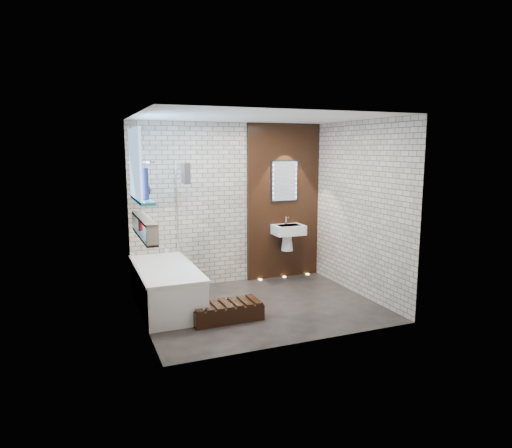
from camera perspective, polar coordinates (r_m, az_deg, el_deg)
name	(u,v)px	position (r m, az deg, el deg)	size (l,w,h in m)	color
ground	(260,306)	(6.52, 0.50, -10.22)	(3.20, 3.20, 0.00)	black
room_shell	(260,215)	(6.20, 0.52, 1.15)	(3.24, 3.20, 2.60)	gray
walnut_panel	(283,202)	(7.74, 3.45, 2.80)	(1.30, 0.06, 2.60)	black
clerestory_window	(137,171)	(6.08, -14.67, 6.37)	(0.18, 1.00, 0.94)	#7FADE0
display_niche	(144,228)	(5.97, -13.77, -0.43)	(0.14, 1.30, 0.26)	teal
bathtub	(166,287)	(6.51, -11.16, -7.73)	(0.79, 1.74, 0.70)	white
bath_screen	(182,211)	(6.79, -9.18, 1.59)	(0.01, 0.78, 1.40)	white
towel	(186,173)	(6.47, -8.78, 6.29)	(0.09, 0.22, 0.29)	black
shower_head	(150,162)	(6.71, -13.07, 7.55)	(0.18, 0.18, 0.02)	silver
washbasin	(288,233)	(7.64, 4.04, -1.17)	(0.50, 0.36, 0.58)	white
led_mirror	(285,181)	(7.67, 3.59, 5.37)	(0.50, 0.02, 0.70)	black
walnut_step	(226,312)	(6.02, -3.75, -10.92)	(0.91, 0.41, 0.20)	black
niche_bottles	(145,231)	(5.92, -13.68, -0.86)	(0.06, 0.87, 0.15)	maroon
sill_vases	(143,189)	(6.11, -13.94, 4.22)	(0.20, 0.40, 0.40)	black
floor_uplights	(284,277)	(7.93, 3.57, -6.59)	(0.96, 0.06, 0.01)	#FFD899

